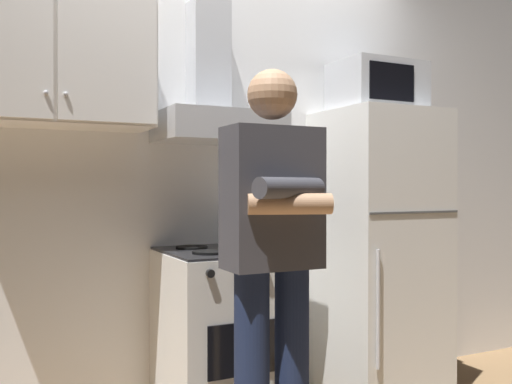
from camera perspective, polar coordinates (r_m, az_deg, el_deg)
back_wall_tiled at (r=3.17m, az=-4.79°, el=3.72°), size 4.80×0.10×2.70m
upper_cabinet at (r=2.80m, az=-19.85°, el=12.37°), size 0.90×0.37×0.60m
stove_oven at (r=2.92m, az=-3.13°, el=-14.19°), size 0.60×0.62×0.87m
range_hood at (r=2.97m, az=-4.11°, el=8.73°), size 0.60×0.44×0.75m
refrigerator at (r=3.33m, az=12.16°, el=-5.92°), size 0.60×0.62×1.60m
microwave at (r=3.37m, az=11.99°, el=10.19°), size 0.48×0.37×0.28m
person_standing at (r=2.27m, az=1.71°, el=-6.40°), size 0.38×0.33×1.64m
cooking_pot at (r=2.78m, az=0.30°, el=-4.73°), size 0.31×0.21×0.09m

